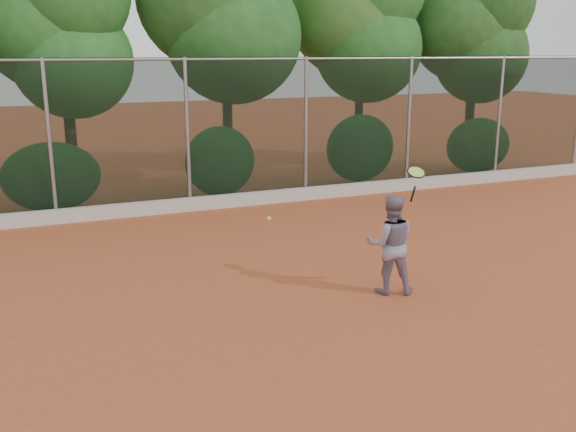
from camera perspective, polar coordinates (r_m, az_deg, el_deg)
name	(u,v)px	position (r m, az deg, el deg)	size (l,w,h in m)	color
ground	(316,319)	(9.09, 2.47, -9.12)	(80.00, 80.00, 0.00)	#A94A27
concrete_curb	(192,204)	(15.19, -8.52, 1.05)	(24.00, 0.20, 0.30)	beige
tennis_player	(390,244)	(9.92, 9.08, -2.49)	(0.75, 0.59, 1.55)	gray
chainlink_fence	(187,130)	(15.07, -8.94, 7.53)	(24.09, 0.09, 3.50)	black
foliage_backdrop	(141,18)	(16.80, -12.89, 16.75)	(23.70, 3.63, 7.55)	#442B1A
tennis_racket	(416,175)	(9.80, 11.31, 3.63)	(0.34, 0.32, 0.57)	black
tennis_ball_in_flight	(269,219)	(9.38, -1.70, -0.23)	(0.07, 0.07, 0.07)	#D2E534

